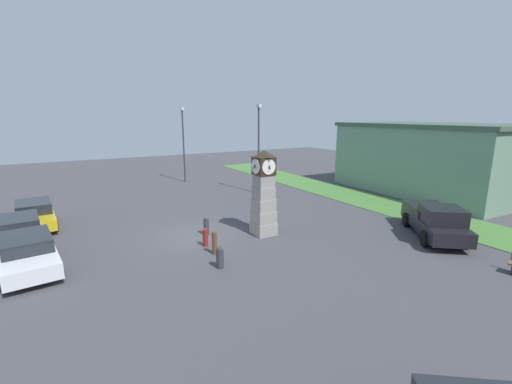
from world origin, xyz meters
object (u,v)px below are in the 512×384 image
bollard_end_row (206,226)px  street_lamp_far_side (259,144)px  clock_tower (264,196)px  street_lamp_near_road (183,140)px  bollard_far_row (205,237)px  car_by_building (28,253)px  car_near_tower (19,231)px  pickup_truck (435,220)px  bollard_mid_row (214,242)px  car_navy_sedan (35,214)px  bollard_near_tower (220,257)px

bollard_end_row → street_lamp_far_side: street_lamp_far_side is taller
clock_tower → street_lamp_near_road: size_ratio=0.65×
clock_tower → street_lamp_far_side: bearing=151.1°
clock_tower → bollard_far_row: (0.05, -3.39, -1.69)m
clock_tower → car_by_building: clock_tower is taller
bollard_far_row → car_by_building: car_by_building is taller
bollard_end_row → street_lamp_far_side: size_ratio=0.14×
bollard_far_row → clock_tower: bearing=90.8°
car_near_tower → pickup_truck: 21.21m
pickup_truck → bollard_mid_row: bearing=-108.3°
pickup_truck → street_lamp_near_road: size_ratio=0.76×
bollard_mid_row → car_by_building: 7.73m
bollard_end_row → car_near_tower: (-3.19, -8.58, 0.21)m
bollard_end_row → car_navy_sedan: size_ratio=0.22×
clock_tower → bollard_near_tower: (2.69, -3.78, -1.67)m
bollard_end_row → car_navy_sedan: bearing=-127.4°
car_navy_sedan → bollard_mid_row: bearing=39.9°
pickup_truck → street_lamp_near_road: bearing=-163.2°
bollard_end_row → street_lamp_near_road: (-15.17, 3.91, 3.50)m
bollard_end_row → street_lamp_far_side: 11.05m
car_navy_sedan → pickup_truck: size_ratio=0.87×
bollard_mid_row → street_lamp_near_road: street_lamp_near_road is taller
bollard_far_row → pickup_truck: (4.80, 11.04, 0.46)m
bollard_far_row → pickup_truck: size_ratio=0.17×
bollard_near_tower → car_near_tower: 10.51m
bollard_far_row → bollard_end_row: size_ratio=0.90×
bollard_end_row → car_navy_sedan: car_navy_sedan is taller
bollard_far_row → street_lamp_near_road: bearing=164.7°
pickup_truck → clock_tower: bearing=-122.4°
pickup_truck → street_lamp_far_side: bearing=-168.1°
car_by_building → street_lamp_near_road: (-15.48, 11.94, 3.28)m
bollard_near_tower → pickup_truck: bearing=79.3°
bollard_far_row → street_lamp_far_side: street_lamp_far_side is taller
bollard_near_tower → pickup_truck: 11.65m
clock_tower → street_lamp_far_side: 10.13m
bollard_end_row → bollard_mid_row: bearing=-14.0°
bollard_near_tower → car_navy_sedan: (-10.32, -7.01, 0.27)m
pickup_truck → bollard_end_row: bearing=-121.3°
bollard_near_tower → car_by_building: car_by_building is taller
bollard_near_tower → street_lamp_far_side: (-11.39, 8.59, 3.61)m
bollard_far_row → street_lamp_far_side: 12.53m
bollard_far_row → street_lamp_near_road: street_lamp_near_road is taller
car_by_building → pickup_truck: pickup_truck is taller
bollard_end_row → street_lamp_near_road: 16.06m
clock_tower → pickup_truck: 9.14m
clock_tower → bollard_near_tower: 4.93m
car_near_tower → car_by_building: car_by_building is taller
bollard_far_row → pickup_truck: 12.05m
bollard_near_tower → bollard_mid_row: (-1.48, 0.39, 0.09)m
bollard_mid_row → bollard_end_row: bollard_mid_row is taller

